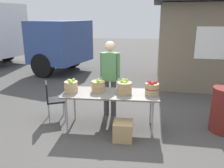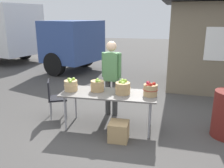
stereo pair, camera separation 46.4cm
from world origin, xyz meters
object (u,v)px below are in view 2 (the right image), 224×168
Objects in this scene: market_table at (109,95)px; apple_basket_green_0 at (71,85)px; vendor_adult at (111,73)px; box_truck at (13,32)px; apple_basket_red_0 at (150,89)px; produce_crate at (119,131)px; apple_basket_green_1 at (97,85)px; apple_basket_green_2 at (123,88)px; folding_chair at (54,96)px.

apple_basket_green_0 is (-0.80, -0.01, 0.17)m from market_table.
box_truck is (-5.88, 5.19, 0.48)m from vendor_adult.
market_table is at bearing 0.69° from apple_basket_green_0.
apple_basket_red_0 is 1.11m from vendor_adult.
box_truck is 8.97m from produce_crate.
vendor_adult reaches higher than apple_basket_green_0.
box_truck is at bearing 139.28° from apple_basket_red_0.
apple_basket_red_0 is at bearing -22.58° from box_truck.
apple_basket_green_1 is (-0.26, 0.07, 0.16)m from market_table.
apple_basket_red_0 is at bearing 0.31° from apple_basket_green_0.
apple_basket_red_0 is (0.54, -0.00, -0.00)m from apple_basket_green_2.
apple_basket_green_2 is at bearing 0.72° from apple_basket_green_0.
market_table is 6.60× the size of apple_basket_green_1.
apple_basket_red_0 is 0.33× the size of folding_chair.
apple_basket_green_2 is (1.07, 0.01, 0.00)m from apple_basket_green_0.
market_table is 0.83m from apple_basket_red_0.
apple_basket_green_2 is 8.56m from box_truck.
apple_basket_green_2 is at bearing 91.15° from produce_crate.
apple_basket_green_2 reaches higher than apple_basket_green_0.
apple_basket_red_0 is 8.96m from box_truck.
market_table is 2.21× the size of folding_chair.
apple_basket_red_0 is (0.81, -0.00, 0.17)m from market_table.
produce_crate is at bearing -23.29° from apple_basket_green_0.
market_table is 1.36m from folding_chair.
box_truck reaches higher than folding_chair.
market_table is at bearing -15.23° from apple_basket_green_1.
apple_basket_green_0 reaches higher than market_table.
vendor_adult is at bearing -23.30° from box_truck.
box_truck is 9.29× the size of folding_chair.
produce_crate is (0.01, -0.48, -0.70)m from apple_basket_green_2.
apple_basket_green_0 is at bearing -171.60° from apple_basket_green_1.
vendor_adult is (-0.36, 0.64, 0.13)m from apple_basket_green_2.
apple_basket_green_2 reaches higher than produce_crate.
apple_basket_green_2 is 0.18× the size of vendor_adult.
produce_crate is at bearing 114.22° from vendor_adult.
apple_basket_green_0 is at bearing 156.71° from produce_crate.
apple_basket_green_0 is 0.34× the size of folding_chair.
produce_crate is at bearing -137.89° from apple_basket_red_0.
apple_basket_red_0 reaches higher than folding_chair.
market_table is 8.37m from box_truck.
apple_basket_red_0 is 0.04× the size of box_truck.
market_table is at bearing -125.63° from folding_chair.
folding_chair is (-2.13, 0.28, -0.37)m from apple_basket_red_0.
apple_basket_green_0 is 1.00× the size of apple_basket_green_1.
produce_crate is (1.08, -0.47, -0.70)m from apple_basket_green_0.
market_table reaches higher than produce_crate.
folding_chair is at bearing 169.02° from apple_basket_green_1.
apple_basket_green_2 is at bearing 0.78° from market_table.
produce_crate is (0.37, -1.12, -0.83)m from vendor_adult.
box_truck reaches higher than apple_basket_red_0.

